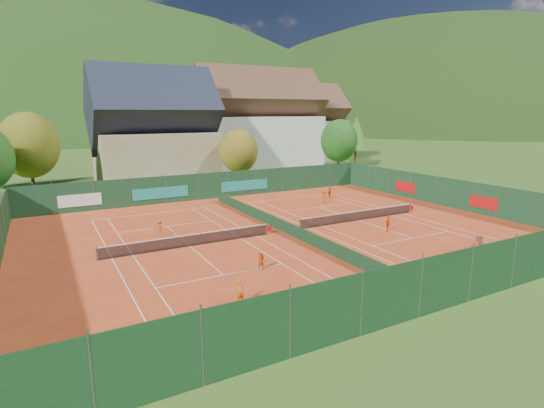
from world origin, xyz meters
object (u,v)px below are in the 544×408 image
(player_left_mid, at_px, (262,261))
(player_right_far_b, at_px, (329,192))
(player_left_far, at_px, (160,228))
(player_left_near, at_px, (240,292))
(hotel_block_a, at_px, (258,126))
(ball_hopper, at_px, (479,239))
(hotel_block_b, at_px, (302,128))
(player_right_far_a, at_px, (324,197))
(player_right_near, at_px, (388,224))
(chalet, at_px, (154,135))

(player_left_mid, distance_m, player_right_far_b, 24.09)
(player_left_far, height_order, player_right_far_b, player_left_far)
(player_left_near, bearing_deg, player_left_far, 96.10)
(hotel_block_a, distance_m, ball_hopper, 46.99)
(hotel_block_b, xyz_separation_m, player_right_far_a, (-20.25, -36.14, -5.94))
(player_left_far, bearing_deg, player_right_near, -173.59)
(player_right_far_a, bearing_deg, chalet, -92.98)
(player_right_near, height_order, player_right_far_a, player_right_near)
(hotel_block_b, bearing_deg, player_left_far, -134.25)
(chalet, relative_size, player_right_far_a, 11.91)
(player_left_far, bearing_deg, chalet, -72.20)
(hotel_block_b, distance_m, player_left_near, 67.12)
(hotel_block_b, bearing_deg, player_right_near, -115.00)
(chalet, distance_m, player_left_mid, 37.36)
(player_left_near, xyz_separation_m, player_right_near, (16.31, 6.41, 0.07))
(chalet, distance_m, hotel_block_b, 35.85)
(hotel_block_a, relative_size, ball_hopper, 27.00)
(ball_hopper, bearing_deg, hotel_block_b, 70.44)
(player_left_far, distance_m, player_right_far_b, 22.02)
(player_left_near, distance_m, player_left_mid, 4.87)
(ball_hopper, relative_size, player_right_far_b, 0.60)
(hotel_block_b, height_order, ball_hopper, hotel_block_b)
(hotel_block_a, bearing_deg, player_left_mid, -116.76)
(chalet, xyz_separation_m, player_left_far, (-6.26, -26.30, -5.93))
(player_right_near, relative_size, player_right_far_b, 1.04)
(ball_hopper, height_order, player_right_near, player_right_near)
(hotel_block_a, bearing_deg, player_right_far_a, -102.52)
(player_right_near, bearing_deg, player_right_far_a, 50.83)
(ball_hopper, relative_size, player_left_near, 0.64)
(hotel_block_b, distance_m, ball_hopper, 57.83)
(ball_hopper, relative_size, player_right_far_a, 0.59)
(hotel_block_b, height_order, player_right_far_a, hotel_block_b)
(chalet, bearing_deg, player_right_far_b, -53.58)
(player_right_far_a, distance_m, player_right_far_b, 2.90)
(player_left_near, height_order, player_left_mid, player_left_near)
(ball_hopper, xyz_separation_m, player_right_far_b, (1.14, 20.02, 0.12))
(ball_hopper, xyz_separation_m, player_left_far, (-20.01, 13.90, 0.14))
(chalet, distance_m, player_right_far_b, 25.77)
(hotel_block_a, bearing_deg, ball_hopper, -96.49)
(ball_hopper, xyz_separation_m, player_left_near, (-19.48, -0.29, 0.07))
(hotel_block_b, bearing_deg, hotel_block_a, -150.26)
(player_left_near, relative_size, player_right_near, 0.90)
(hotel_block_a, xyz_separation_m, ball_hopper, (-5.25, -46.19, -6.83))
(player_left_mid, relative_size, player_right_far_b, 0.88)
(ball_hopper, height_order, player_left_mid, player_left_mid)
(player_left_mid, bearing_deg, player_left_far, 149.39)
(hotel_block_b, bearing_deg, chalet, -157.01)
(hotel_block_a, xyz_separation_m, player_right_far_b, (-4.11, -26.17, -6.71))
(player_left_mid, height_order, player_right_far_a, player_right_far_a)
(hotel_block_a, xyz_separation_m, player_right_near, (-8.42, -40.07, -6.68))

